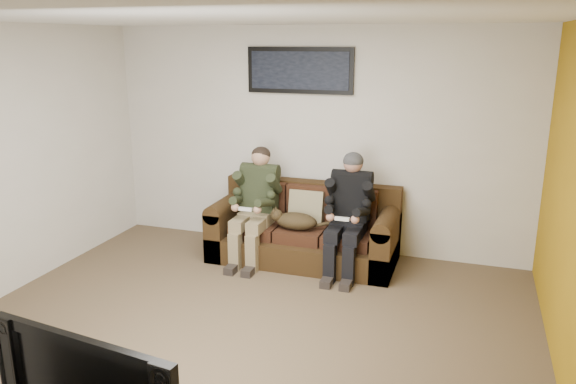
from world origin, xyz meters
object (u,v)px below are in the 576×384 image
(person_right, at_px, (349,207))
(cat, at_px, (295,221))
(framed_poster, at_px, (300,70))
(person_left, at_px, (256,199))
(television, at_px, (101,384))
(sofa, at_px, (305,231))

(person_right, distance_m, cat, 0.62)
(cat, height_order, framed_poster, framed_poster)
(person_right, bearing_deg, framed_poster, 142.39)
(cat, distance_m, framed_poster, 1.71)
(person_left, distance_m, television, 3.65)
(sofa, distance_m, framed_poster, 1.83)
(person_right, xyz_separation_m, television, (-0.47, -3.60, 0.06))
(sofa, bearing_deg, person_right, -17.94)
(framed_poster, relative_size, television, 1.12)
(cat, bearing_deg, person_left, 174.13)
(person_right, distance_m, television, 3.63)
(cat, relative_size, television, 0.59)
(television, bearing_deg, person_left, 106.65)
(person_left, bearing_deg, sofa, 17.98)
(framed_poster, bearing_deg, person_left, -120.50)
(person_left, distance_m, framed_poster, 1.54)
(person_left, height_order, cat, person_left)
(sofa, bearing_deg, cat, -104.73)
(person_right, height_order, cat, person_right)
(person_right, relative_size, framed_poster, 1.02)
(cat, distance_m, television, 3.56)
(person_right, relative_size, television, 1.14)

